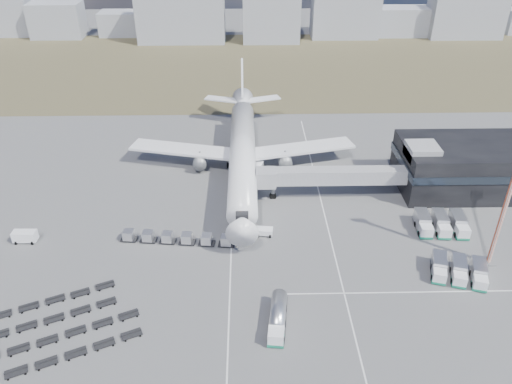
{
  "coord_description": "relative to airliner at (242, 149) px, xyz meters",
  "views": [
    {
      "loc": [
        0.87,
        -66.34,
        54.4
      ],
      "look_at": [
        2.65,
        16.37,
        4.0
      ],
      "focal_mm": 35.0,
      "sensor_mm": 36.0,
      "label": 1
    }
  ],
  "objects": [
    {
      "name": "fuel_tanker",
      "position": [
        5.11,
        -46.8,
        -3.82
      ],
      "size": [
        3.42,
        9.34,
        2.95
      ],
      "rotation": [
        0.0,
        0.0,
        -0.12
      ],
      "color": "white",
      "rests_on": "ground"
    },
    {
      "name": "grass_strip",
      "position": [
        0.0,
        77.62,
        -5.29
      ],
      "size": [
        420.0,
        90.0,
        0.01
      ],
      "primitive_type": "cube",
      "color": "brown",
      "rests_on": "ground"
    },
    {
      "name": "utility_van",
      "position": [
        -38.99,
        -25.77,
        -4.18
      ],
      "size": [
        4.17,
        1.95,
        2.22
      ],
      "primitive_type": "cube",
      "rotation": [
        0.0,
        0.0,
        -0.02
      ],
      "color": "white",
      "rests_on": "ground"
    },
    {
      "name": "baggage_dollies",
      "position": [
        -26.78,
        -47.18,
        -4.95
      ],
      "size": [
        24.67,
        20.92,
        0.69
      ],
      "rotation": [
        0.0,
        0.0,
        0.43
      ],
      "color": "black",
      "rests_on": "ground"
    },
    {
      "name": "service_trucks_far",
      "position": [
        36.76,
        -23.84,
        -3.83
      ],
      "size": [
        9.31,
        7.32,
        2.69
      ],
      "rotation": [
        0.0,
        0.0,
        -0.08
      ],
      "color": "white",
      "rests_on": "ground"
    },
    {
      "name": "catering_truck",
      "position": [
        2.54,
        -4.55,
        -3.72
      ],
      "size": [
        4.3,
        7.17,
        3.08
      ],
      "rotation": [
        0.0,
        0.0,
        -0.25
      ],
      "color": "white",
      "rests_on": "ground"
    },
    {
      "name": "lane_markings",
      "position": [
        9.77,
        -29.38,
        -5.29
      ],
      "size": [
        47.12,
        110.0,
        0.01
      ],
      "color": "silver",
      "rests_on": "ground"
    },
    {
      "name": "ground",
      "position": [
        0.0,
        -32.38,
        -5.29
      ],
      "size": [
        420.0,
        420.0,
        0.0
      ],
      "primitive_type": "plane",
      "color": "#565659",
      "rests_on": "ground"
    },
    {
      "name": "pushback_tug",
      "position": [
        4.0,
        -24.64,
        -4.59
      ],
      "size": [
        3.25,
        2.06,
        1.41
      ],
      "primitive_type": "cube",
      "rotation": [
        0.0,
        0.0,
        -0.11
      ],
      "color": "white",
      "rests_on": "ground"
    },
    {
      "name": "service_trucks_near",
      "position": [
        35.22,
        -36.89,
        -3.92
      ],
      "size": [
        9.76,
        8.41,
        2.53
      ],
      "rotation": [
        0.0,
        0.0,
        -0.29
      ],
      "color": "white",
      "rests_on": "ground"
    },
    {
      "name": "terminal",
      "position": [
        47.77,
        -8.41,
        -0.04
      ],
      "size": [
        30.4,
        16.4,
        11.0
      ],
      "color": "black",
      "rests_on": "ground"
    },
    {
      "name": "uld_row",
      "position": [
        -11.68,
        -26.74,
        -4.17
      ],
      "size": [
        20.69,
        4.04,
        1.87
      ],
      "rotation": [
        0.0,
        0.0,
        -0.11
      ],
      "color": "black",
      "rests_on": "ground"
    },
    {
      "name": "floodlight_mast",
      "position": [
        41.75,
        -33.45,
        8.01
      ],
      "size": [
        2.49,
        2.05,
        26.53
      ],
      "rotation": [
        0.0,
        0.0,
        0.07
      ],
      "color": "#B73E1D",
      "rests_on": "ground"
    },
    {
      "name": "jet_bridge",
      "position": [
        15.9,
        -11.95,
        -0.24
      ],
      "size": [
        30.3,
        3.8,
        7.05
      ],
      "color": "#939399",
      "rests_on": "ground"
    },
    {
      "name": "airliner",
      "position": [
        0.0,
        0.0,
        0.0
      ],
      "size": [
        51.59,
        64.53,
        17.62
      ],
      "color": "white",
      "rests_on": "ground"
    },
    {
      "name": "skyline",
      "position": [
        -30.61,
        118.1,
        4.73
      ],
      "size": [
        304.85,
        25.81,
        24.78
      ],
      "color": "#999CA7",
      "rests_on": "ground"
    }
  ]
}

